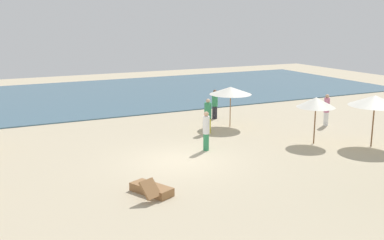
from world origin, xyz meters
name	(u,v)px	position (x,y,z in m)	size (l,w,h in m)	color
ground_plane	(179,161)	(0.00, 0.00, 0.00)	(60.00, 60.00, 0.00)	#BCAD8E
ocean_water	(83,96)	(0.00, 17.00, 0.03)	(48.00, 16.00, 0.06)	#3D6075
umbrella_0	(316,102)	(6.67, -0.31, 1.92)	(1.74, 1.74, 2.16)	brown
umbrella_2	(375,101)	(8.65, -1.85, 2.10)	(2.28, 2.28, 2.33)	brown
umbrella_4	(231,91)	(4.89, 4.22, 1.94)	(2.21, 2.21, 2.13)	olive
lounger_1	(151,189)	(-2.29, -2.82, 0.17)	(1.23, 1.77, 0.70)	olive
person_0	(206,131)	(1.69, 0.87, 0.89)	(0.41, 0.41, 1.73)	#338C59
person_1	(208,116)	(3.20, 3.55, 0.88)	(0.37, 0.37, 1.75)	yellow
person_2	(326,110)	(9.63, 2.18, 0.87)	(0.41, 0.41, 1.70)	white
person_3	(215,104)	(5.12, 6.32, 0.85)	(0.46, 0.46, 1.68)	#26262D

